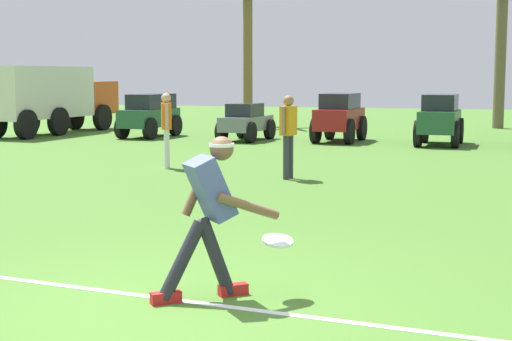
% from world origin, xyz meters
% --- Properties ---
extents(ground_plane, '(80.00, 80.00, 0.00)m').
position_xyz_m(ground_plane, '(0.00, 0.00, 0.00)').
color(ground_plane, '#457329').
extents(field_line_paint, '(24.51, 2.74, 0.01)m').
position_xyz_m(field_line_paint, '(0.00, 0.16, 0.00)').
color(field_line_paint, white).
rests_on(field_line_paint, ground_plane).
extents(frisbee_thrower, '(1.01, 0.66, 1.41)m').
position_xyz_m(frisbee_thrower, '(0.18, 0.33, 0.80)').
color(frisbee_thrower, '#23232D').
rests_on(frisbee_thrower, ground_plane).
extents(frisbee_in_flight, '(0.39, 0.39, 0.08)m').
position_xyz_m(frisbee_in_flight, '(0.73, 0.54, 0.50)').
color(frisbee_in_flight, white).
extents(teammate_near_sideline, '(0.27, 0.50, 1.56)m').
position_xyz_m(teammate_near_sideline, '(-1.17, 8.15, 0.94)').
color(teammate_near_sideline, '#33333D').
rests_on(teammate_near_sideline, ground_plane).
extents(teammate_midfield, '(0.33, 0.47, 1.56)m').
position_xyz_m(teammate_midfield, '(-4.00, 9.02, 0.94)').
color(teammate_midfield, silver).
rests_on(teammate_midfield, ground_plane).
extents(parked_car_slot_a, '(1.30, 2.46, 1.34)m').
position_xyz_m(parked_car_slot_a, '(-7.81, 16.49, 0.72)').
color(parked_car_slot_a, '#235133').
rests_on(parked_car_slot_a, ground_plane).
extents(parked_car_slot_b, '(1.26, 2.27, 1.10)m').
position_xyz_m(parked_car_slot_b, '(-4.54, 16.09, 0.56)').
color(parked_car_slot_b, slate).
rests_on(parked_car_slot_b, ground_plane).
extents(parked_car_slot_c, '(1.29, 2.40, 1.40)m').
position_xyz_m(parked_car_slot_c, '(-1.83, 16.56, 0.74)').
color(parked_car_slot_c, maroon).
rests_on(parked_car_slot_c, ground_plane).
extents(parked_car_slot_d, '(1.22, 2.38, 1.40)m').
position_xyz_m(parked_car_slot_d, '(1.04, 16.26, 0.74)').
color(parked_car_slot_d, '#235133').
rests_on(parked_car_slot_d, ground_plane).
extents(box_truck, '(1.74, 5.97, 2.20)m').
position_xyz_m(box_truck, '(-11.41, 16.82, 1.23)').
color(box_truck, '#CC4C19').
rests_on(box_truck, ground_plane).
extents(palm_tree_far_left, '(3.68, 3.34, 5.36)m').
position_xyz_m(palm_tree_far_left, '(-6.67, 23.03, 3.19)').
color(palm_tree_far_left, brown).
rests_on(palm_tree_far_left, ground_plane).
extents(palm_tree_left_of_centre, '(3.29, 3.32, 5.42)m').
position_xyz_m(palm_tree_left_of_centre, '(2.61, 23.85, 3.08)').
color(palm_tree_left_of_centre, brown).
rests_on(palm_tree_left_of_centre, ground_plane).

